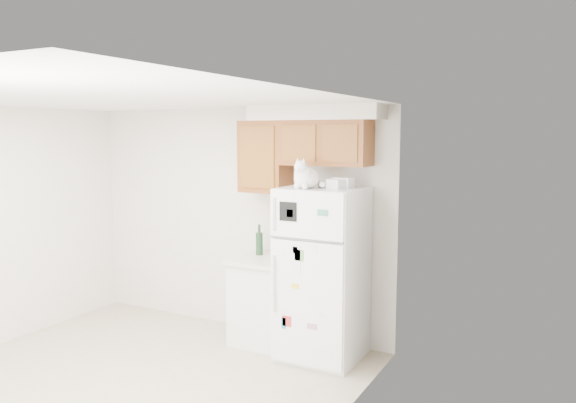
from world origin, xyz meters
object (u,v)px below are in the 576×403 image
Objects in this scene: base_counter at (265,300)px; bottle_amber at (275,240)px; storage_box_front at (336,184)px; bottle_green at (259,240)px; refrigerator at (322,273)px; storage_box_back at (343,183)px; cat at (306,177)px.

base_counter is 0.64m from bottle_amber.
storage_box_front reaches higher than bottle_green.
storage_box_front is (0.16, -0.05, 0.89)m from refrigerator.
storage_box_back is at bearing 92.05° from storage_box_front.
storage_box_front is at bearing -8.42° from base_counter.
bottle_amber is at bearing 11.62° from bottle_green.
bottle_green is at bearing -168.38° from bottle_amber.
cat is at bearing -25.38° from bottle_green.
base_counter is at bearing -38.26° from bottle_green.
storage_box_front reaches higher than bottle_amber.
bottle_green reaches higher than base_counter.
storage_box_back is at bearing -10.35° from bottle_amber.
bottle_amber is (0.18, 0.04, 0.00)m from bottle_green.
bottle_amber is at bearing 176.54° from storage_box_back.
storage_box_front is at bearing -18.30° from refrigerator.
bottle_amber is at bearing 178.91° from storage_box_front.
storage_box_front is 0.46× the size of bottle_green.
storage_box_back is 0.55× the size of bottle_green.
base_counter is at bearing -173.93° from storage_box_back.
storage_box_back is 1.20× the size of storage_box_front.
refrigerator is at bearing -154.97° from storage_box_back.
refrigerator is at bearing -18.27° from bottle_amber.
storage_box_back reaches higher than base_counter.
bottle_green is (-0.72, 0.34, -0.73)m from cat.
cat reaches higher than storage_box_front.
bottle_green is (-0.82, 0.18, 0.23)m from refrigerator.
base_counter is 5.11× the size of storage_box_back.
storage_box_front is at bearing -18.28° from bottle_amber.
bottle_green is 0.18m from bottle_amber.
storage_box_front reaches higher than refrigerator.
refrigerator is 0.72m from bottle_amber.
refrigerator is 1.85× the size of base_counter.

